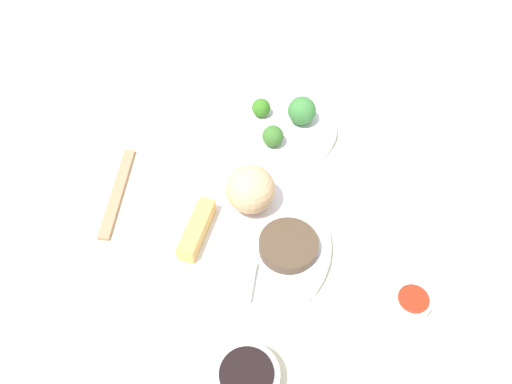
# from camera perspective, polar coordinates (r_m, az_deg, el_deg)

# --- Properties ---
(tabletop) EXTENTS (2.20, 2.20, 0.02)m
(tabletop) POSITION_cam_1_polar(r_m,az_deg,el_deg) (0.86, -1.03, -6.16)
(tabletop) COLOR beige
(tabletop) RESTS_ON ground
(main_plate) EXTENTS (0.29, 0.29, 0.02)m
(main_plate) POSITION_cam_1_polar(r_m,az_deg,el_deg) (0.84, -1.52, -5.81)
(main_plate) COLOR white
(main_plate) RESTS_ON tabletop
(rice_scoop) EXTENTS (0.08, 0.08, 0.08)m
(rice_scoop) POSITION_cam_1_polar(r_m,az_deg,el_deg) (0.84, -0.44, 0.29)
(rice_scoop) COLOR tan
(rice_scoop) RESTS_ON main_plate
(spring_roll) EXTENTS (0.11, 0.05, 0.03)m
(spring_roll) POSITION_cam_1_polar(r_m,az_deg,el_deg) (0.83, -6.66, -4.01)
(spring_roll) COLOR gold
(spring_roll) RESTS_ON main_plate
(crab_rangoon_wonton) EXTENTS (0.07, 0.07, 0.01)m
(crab_rangoon_wonton) POSITION_cam_1_polar(r_m,az_deg,el_deg) (0.79, -2.77, -9.84)
(crab_rangoon_wonton) COLOR beige
(crab_rangoon_wonton) RESTS_ON main_plate
(stir_fry_heap) EXTENTS (0.10, 0.10, 0.02)m
(stir_fry_heap) POSITION_cam_1_polar(r_m,az_deg,el_deg) (0.82, 3.69, -6.04)
(stir_fry_heap) COLOR #463525
(stir_fry_heap) RESTS_ON main_plate
(broccoli_plate) EXTENTS (0.23, 0.23, 0.01)m
(broccoli_plate) POSITION_cam_1_polar(r_m,az_deg,el_deg) (1.01, 2.69, 7.36)
(broccoli_plate) COLOR white
(broccoli_plate) RESTS_ON tabletop
(broccoli_floret_0) EXTENTS (0.06, 0.06, 0.06)m
(broccoli_floret_0) POSITION_cam_1_polar(r_m,az_deg,el_deg) (1.00, 5.20, 9.13)
(broccoli_floret_0) COLOR #367335
(broccoli_floret_0) RESTS_ON broccoli_plate
(broccoli_floret_1) EXTENTS (0.04, 0.04, 0.04)m
(broccoli_floret_1) POSITION_cam_1_polar(r_m,az_deg,el_deg) (0.95, 1.92, 6.33)
(broccoli_floret_1) COLOR #356726
(broccoli_floret_1) RESTS_ON broccoli_plate
(broccoli_floret_2) EXTENTS (0.04, 0.04, 0.04)m
(broccoli_floret_2) POSITION_cam_1_polar(r_m,az_deg,el_deg) (1.01, 0.58, 9.49)
(broccoli_floret_2) COLOR #336E1C
(broccoli_floret_2) RESTS_ON broccoli_plate
(soy_sauce_bowl) EXTENTS (0.09, 0.09, 0.04)m
(soy_sauce_bowl) POSITION_cam_1_polar(r_m,az_deg,el_deg) (0.74, -1.06, -20.29)
(soy_sauce_bowl) COLOR white
(soy_sauce_bowl) RESTS_ON tabletop
(soy_sauce_bowl_liquid) EXTENTS (0.07, 0.07, 0.00)m
(soy_sauce_bowl_liquid) POSITION_cam_1_polar(r_m,az_deg,el_deg) (0.72, -1.08, -19.81)
(soy_sauce_bowl_liquid) COLOR black
(soy_sauce_bowl_liquid) RESTS_ON soy_sauce_bowl
(sauce_ramekin_sweet_and_sour) EXTENTS (0.06, 0.06, 0.03)m
(sauce_ramekin_sweet_and_sour) POSITION_cam_1_polar(r_m,az_deg,el_deg) (0.82, 17.12, -11.89)
(sauce_ramekin_sweet_and_sour) COLOR white
(sauce_ramekin_sweet_and_sour) RESTS_ON tabletop
(sauce_ramekin_sweet_and_sour_liquid) EXTENTS (0.05, 0.05, 0.00)m
(sauce_ramekin_sweet_and_sour_liquid) POSITION_cam_1_polar(r_m,az_deg,el_deg) (0.80, 17.37, -11.43)
(sauce_ramekin_sweet_and_sour_liquid) COLOR red
(sauce_ramekin_sweet_and_sour_liquid) RESTS_ON sauce_ramekin_sweet_and_sour
(chopsticks_pair) EXTENTS (0.20, 0.02, 0.01)m
(chopsticks_pair) POSITION_cam_1_polar(r_m,az_deg,el_deg) (0.94, -15.37, -0.03)
(chopsticks_pair) COLOR #A97654
(chopsticks_pair) RESTS_ON tabletop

